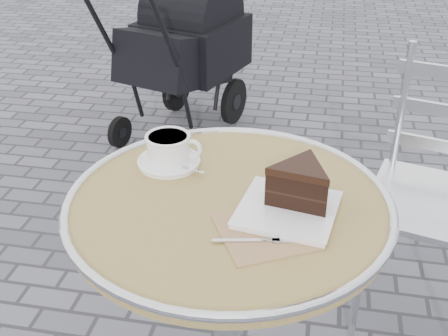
% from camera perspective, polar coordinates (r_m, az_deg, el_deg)
% --- Properties ---
extents(cafe_table, '(0.72, 0.72, 0.74)m').
position_cam_1_polar(cafe_table, '(1.32, 0.44, -9.29)').
color(cafe_table, silver).
rests_on(cafe_table, ground).
extents(cappuccino_set, '(0.17, 0.15, 0.08)m').
position_cam_1_polar(cappuccino_set, '(1.35, -5.58, 1.68)').
color(cappuccino_set, white).
rests_on(cappuccino_set, cafe_table).
extents(cake_plate_set, '(0.29, 0.33, 0.11)m').
position_cam_1_polar(cake_plate_set, '(1.18, 7.41, -2.26)').
color(cake_plate_set, '#A17758').
rests_on(cake_plate_set, cafe_table).
extents(bistro_chair, '(0.49, 0.49, 0.90)m').
position_cam_1_polar(bistro_chair, '(1.86, 21.77, 0.41)').
color(bistro_chair, silver).
rests_on(bistro_chair, ground).
extents(baby_stroller, '(0.68, 1.01, 0.97)m').
position_cam_1_polar(baby_stroller, '(3.06, -4.22, 11.28)').
color(baby_stroller, black).
rests_on(baby_stroller, ground).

